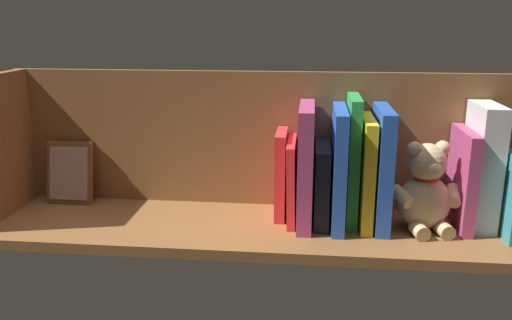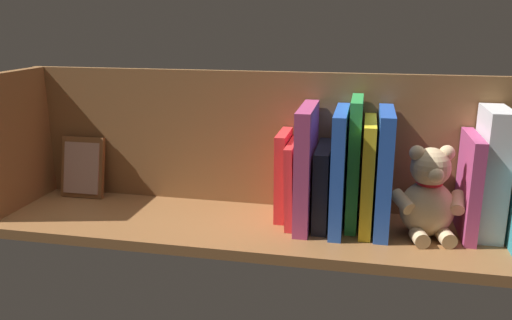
# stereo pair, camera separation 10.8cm
# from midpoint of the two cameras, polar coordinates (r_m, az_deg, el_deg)

# --- Properties ---
(ground_plane) EXTENTS (1.16, 0.29, 0.02)m
(ground_plane) POSITION_cam_midpoint_polar(r_m,az_deg,el_deg) (1.13, 2.76, -7.41)
(ground_plane) COLOR brown
(shelf_back_panel) EXTENTS (1.16, 0.02, 0.31)m
(shelf_back_panel) POSITION_cam_midpoint_polar(r_m,az_deg,el_deg) (1.20, 3.82, 2.22)
(shelf_back_panel) COLOR brown
(shelf_back_panel) RESTS_ON ground_plane
(shelf_side_divider) EXTENTS (0.02, 0.23, 0.31)m
(shelf_side_divider) POSITION_cam_midpoint_polar(r_m,az_deg,el_deg) (1.29, -22.60, 2.01)
(shelf_side_divider) COLOR brown
(shelf_side_divider) RESTS_ON ground_plane
(book_0) EXTENTS (0.02, 0.18, 0.17)m
(book_0) POSITION_cam_midpoint_polar(r_m,az_deg,el_deg) (1.16, 28.55, -3.72)
(book_0) COLOR teal
(book_0) RESTS_ON ground_plane
(dictionary_thick_white) EXTENTS (0.05, 0.13, 0.26)m
(dictionary_thick_white) POSITION_cam_midpoint_polar(r_m,az_deg,el_deg) (1.16, 26.77, -1.27)
(dictionary_thick_white) COLOR silver
(dictionary_thick_white) RESTS_ON ground_plane
(book_1) EXTENTS (0.02, 0.16, 0.21)m
(book_1) POSITION_cam_midpoint_polar(r_m,az_deg,el_deg) (1.14, 24.77, -2.56)
(book_1) COLOR #B23F72
(book_1) RESTS_ON ground_plane
(teddy_bear) EXTENTS (0.15, 0.13, 0.19)m
(teddy_bear) POSITION_cam_midpoint_polar(r_m,az_deg,el_deg) (1.11, 21.03, -3.83)
(teddy_bear) COLOR #D1B284
(teddy_bear) RESTS_ON ground_plane
(book_2) EXTENTS (0.03, 0.17, 0.25)m
(book_2) POSITION_cam_midpoint_polar(r_m,az_deg,el_deg) (1.10, 16.52, -1.20)
(book_2) COLOR blue
(book_2) RESTS_ON ground_plane
(book_3) EXTENTS (0.02, 0.17, 0.23)m
(book_3) POSITION_cam_midpoint_polar(r_m,az_deg,el_deg) (1.11, 14.86, -1.60)
(book_3) COLOR yellow
(book_3) RESTS_ON ground_plane
(book_4) EXTENTS (0.02, 0.14, 0.27)m
(book_4) POSITION_cam_midpoint_polar(r_m,az_deg,el_deg) (1.11, 13.45, -0.31)
(book_4) COLOR green
(book_4) RESTS_ON ground_plane
(book_5) EXTENTS (0.03, 0.18, 0.25)m
(book_5) POSITION_cam_midpoint_polar(r_m,az_deg,el_deg) (1.09, 11.91, -1.05)
(book_5) COLOR blue
(book_5) RESTS_ON ground_plane
(book_6) EXTENTS (0.03, 0.16, 0.17)m
(book_6) POSITION_cam_midpoint_polar(r_m,az_deg,el_deg) (1.12, 10.11, -2.75)
(book_6) COLOR black
(book_6) RESTS_ON ground_plane
(book_7) EXTENTS (0.03, 0.18, 0.25)m
(book_7) POSITION_cam_midpoint_polar(r_m,az_deg,el_deg) (1.10, 8.34, -0.73)
(book_7) COLOR #B23F72
(book_7) RESTS_ON ground_plane
(book_8) EXTENTS (0.02, 0.16, 0.18)m
(book_8) POSITION_cam_midpoint_polar(r_m,az_deg,el_deg) (1.12, 6.86, -2.36)
(book_8) COLOR red
(book_8) RESTS_ON ground_plane
(book_9) EXTENTS (0.02, 0.12, 0.19)m
(book_9) POSITION_cam_midpoint_polar(r_m,az_deg,el_deg) (1.14, 5.73, -1.64)
(book_9) COLOR red
(book_9) RESTS_ON ground_plane
(picture_frame_leaning) EXTENTS (0.11, 0.05, 0.15)m
(picture_frame_leaning) POSITION_cam_midpoint_polar(r_m,az_deg,el_deg) (1.32, -16.22, -0.80)
(picture_frame_leaning) COLOR brown
(picture_frame_leaning) RESTS_ON ground_plane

